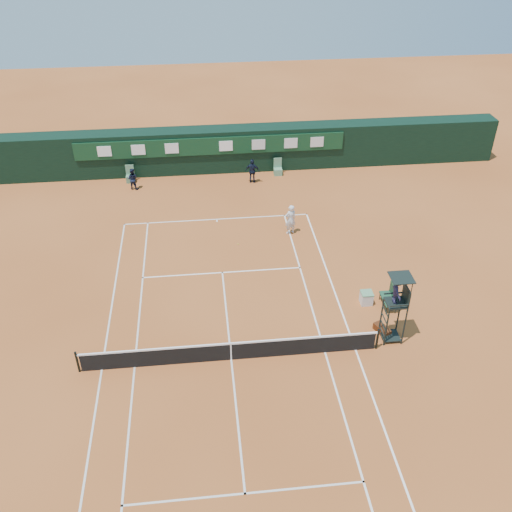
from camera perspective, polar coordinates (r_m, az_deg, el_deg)
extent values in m
plane|color=#B35C2A|center=(24.98, -2.49, -10.30)|extent=(90.00, 90.00, 0.00)
cube|color=silver|center=(34.45, -3.94, 3.69)|extent=(11.05, 0.08, 0.01)
cube|color=white|center=(25.76, 9.93, -9.22)|extent=(0.08, 23.85, 0.01)
cube|color=silver|center=(25.39, -15.16, -10.90)|extent=(0.08, 23.85, 0.01)
cube|color=white|center=(25.46, 6.91, -9.52)|extent=(0.08, 23.85, 0.01)
cube|color=silver|center=(25.18, -12.04, -10.80)|extent=(0.08, 23.85, 0.01)
cube|color=white|center=(29.87, -3.39, -1.66)|extent=(8.31, 0.08, 0.01)
cube|color=silver|center=(20.93, -1.11, -22.66)|extent=(8.31, 0.08, 0.01)
cube|color=silver|center=(24.98, -2.49, -10.29)|extent=(0.08, 12.88, 0.01)
cube|color=white|center=(34.32, -3.92, 3.56)|extent=(0.08, 0.30, 0.01)
cube|color=black|center=(24.67, -2.52, -9.56)|extent=(12.60, 0.04, 0.90)
cube|color=white|center=(24.34, -2.55, -8.75)|extent=(12.80, 0.06, 0.08)
cube|color=white|center=(24.66, -2.52, -9.54)|extent=(0.06, 0.05, 0.92)
cylinder|color=black|center=(25.64, 12.04, -8.12)|extent=(0.10, 0.10, 1.10)
cylinder|color=black|center=(25.20, -17.43, -10.07)|extent=(0.10, 0.10, 1.10)
cube|color=black|center=(39.88, -4.54, 10.56)|extent=(40.00, 1.50, 3.00)
cube|color=#0F381E|center=(38.90, -4.53, 10.89)|extent=(18.00, 0.10, 1.20)
cube|color=white|center=(39.31, -14.93, 10.08)|extent=(0.90, 0.04, 0.70)
cube|color=white|center=(39.02, -11.70, 10.35)|extent=(0.90, 0.04, 0.70)
cube|color=white|center=(38.86, -8.42, 10.60)|extent=(0.90, 0.04, 0.70)
cube|color=white|center=(38.87, -3.03, 10.93)|extent=(0.90, 0.04, 0.70)
cube|color=silver|center=(39.04, 0.25, 11.08)|extent=(0.90, 0.04, 0.70)
cube|color=silver|center=(39.33, 3.50, 11.20)|extent=(0.90, 0.04, 0.70)
cube|color=silver|center=(39.65, 6.12, 11.27)|extent=(0.90, 0.04, 0.70)
cube|color=#54805D|center=(39.50, -12.44, 7.55)|extent=(0.55, 0.50, 0.46)
cube|color=#568463|center=(39.45, -12.51, 8.43)|extent=(0.55, 0.06, 0.70)
cube|color=#60936B|center=(39.60, 2.21, 8.43)|extent=(0.55, 0.50, 0.46)
cube|color=#578564|center=(39.55, 2.18, 9.31)|extent=(0.55, 0.06, 0.70)
cylinder|color=black|center=(25.58, 12.92, -7.03)|extent=(0.07, 0.07, 2.00)
cylinder|color=black|center=(26.14, 12.41, -5.89)|extent=(0.07, 0.07, 2.00)
cylinder|color=black|center=(25.83, 14.61, -6.85)|extent=(0.07, 0.07, 2.00)
cylinder|color=black|center=(26.39, 14.07, -5.72)|extent=(0.07, 0.07, 2.00)
cube|color=black|center=(25.33, 13.81, -4.58)|extent=(0.85, 0.85, 0.08)
cube|color=black|center=(25.21, 14.80, -3.78)|extent=(0.06, 0.85, 0.80)
cube|color=black|center=(24.90, 14.17, -4.81)|extent=(0.85, 0.05, 0.06)
cube|color=black|center=(25.51, 13.59, -3.63)|extent=(0.85, 0.05, 0.06)
cylinder|color=black|center=(24.65, 15.24, -3.52)|extent=(0.04, 0.04, 1.00)
cylinder|color=black|center=(25.24, 14.66, -2.42)|extent=(0.04, 0.04, 1.00)
cube|color=black|center=(24.53, 14.35, -2.10)|extent=(0.95, 0.95, 0.04)
cube|color=black|center=(26.53, 13.26, -7.76)|extent=(0.80, 0.80, 0.05)
cube|color=black|center=(26.25, 12.49, -7.45)|extent=(0.04, 0.80, 0.04)
cube|color=black|center=(25.99, 12.60, -6.79)|extent=(0.04, 0.80, 0.04)
cube|color=black|center=(25.73, 12.71, -6.12)|extent=(0.04, 0.80, 0.04)
cube|color=black|center=(25.48, 12.83, -5.43)|extent=(0.04, 0.80, 0.04)
imported|color=#1E1B37|center=(24.90, 13.92, -3.38)|extent=(0.47, 0.82, 1.28)
cube|color=#1B452E|center=(28.08, 13.08, -4.21)|extent=(0.55, 1.20, 0.08)
cube|color=#173B24|center=(27.94, 13.66, -3.60)|extent=(0.06, 1.20, 0.60)
cylinder|color=black|center=(27.76, 12.91, -5.34)|extent=(0.04, 0.04, 0.41)
cylinder|color=black|center=(27.90, 13.77, -5.26)|extent=(0.04, 0.04, 0.41)
cylinder|color=black|center=(28.56, 12.27, -3.95)|extent=(0.04, 0.04, 0.41)
cylinder|color=black|center=(28.70, 13.11, -3.88)|extent=(0.04, 0.04, 0.41)
cube|color=black|center=(26.73, 12.50, -7.21)|extent=(0.69, 0.96, 0.33)
cube|color=silver|center=(28.15, 10.97, -4.16)|extent=(0.55, 0.55, 0.60)
cube|color=#5E9066|center=(27.96, 11.04, -3.65)|extent=(0.57, 0.57, 0.05)
sphere|color=yellow|center=(32.02, -1.80, 1.20)|extent=(0.06, 0.06, 0.06)
imported|color=silver|center=(32.63, 3.47, 3.67)|extent=(0.77, 0.62, 1.83)
imported|color=black|center=(38.34, -12.25, 7.55)|extent=(0.83, 0.73, 1.44)
imported|color=black|center=(38.26, -0.36, 8.49)|extent=(1.05, 0.63, 1.67)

